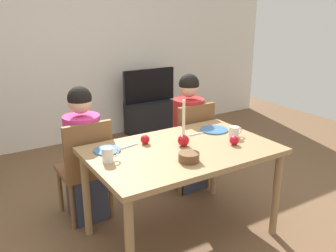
{
  "coord_description": "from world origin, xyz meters",
  "views": [
    {
      "loc": [
        -1.43,
        -2.12,
        1.77
      ],
      "look_at": [
        0.0,
        0.2,
        0.87
      ],
      "focal_mm": 38.87,
      "sensor_mm": 36.0,
      "label": 1
    }
  ],
  "objects": [
    {
      "name": "tv",
      "position": [
        0.99,
        2.3,
        0.71
      ],
      "size": [
        0.79,
        0.05,
        0.46
      ],
      "color": "black",
      "rests_on": "tv_stand"
    },
    {
      "name": "bowl_walnuts",
      "position": [
        -0.1,
        -0.23,
        0.78
      ],
      "size": [
        0.15,
        0.15,
        0.06
      ],
      "primitive_type": "cylinder",
      "color": "brown",
      "rests_on": "dining_table"
    },
    {
      "name": "person_right_child",
      "position": [
        0.5,
        0.64,
        0.57
      ],
      "size": [
        0.3,
        0.3,
        1.17
      ],
      "color": "#33384C",
      "rests_on": "ground"
    },
    {
      "name": "fork_right",
      "position": [
        0.29,
        0.2,
        0.75
      ],
      "size": [
        0.18,
        0.02,
        0.01
      ],
      "primitive_type": "cube",
      "rotation": [
        0.0,
        0.0,
        0.01
      ],
      "color": "silver",
      "rests_on": "dining_table"
    },
    {
      "name": "plate_left",
      "position": [
        -0.5,
        0.24,
        0.76
      ],
      "size": [
        0.2,
        0.2,
        0.01
      ],
      "primitive_type": "cylinder",
      "color": "teal",
      "rests_on": "dining_table"
    },
    {
      "name": "back_wall",
      "position": [
        0.0,
        2.6,
        1.3
      ],
      "size": [
        6.4,
        0.1,
        2.6
      ],
      "primitive_type": "cube",
      "color": "silver",
      "rests_on": "ground"
    },
    {
      "name": "tv_stand",
      "position": [
        0.99,
        2.3,
        0.24
      ],
      "size": [
        0.64,
        0.4,
        0.48
      ],
      "primitive_type": "cube",
      "color": "black",
      "rests_on": "ground"
    },
    {
      "name": "candle_centerpiece",
      "position": [
        0.03,
        0.03,
        0.82
      ],
      "size": [
        0.09,
        0.09,
        0.36
      ],
      "color": "red",
      "rests_on": "dining_table"
    },
    {
      "name": "plate_right",
      "position": [
        0.46,
        0.2,
        0.76
      ],
      "size": [
        0.24,
        0.24,
        0.01
      ],
      "primitive_type": "cylinder",
      "color": "teal",
      "rests_on": "dining_table"
    },
    {
      "name": "ground_plane",
      "position": [
        0.0,
        0.0,
        0.0
      ],
      "size": [
        7.68,
        7.68,
        0.0
      ],
      "primitive_type": "plane",
      "color": "brown"
    },
    {
      "name": "apple_near_candle",
      "position": [
        -0.19,
        0.23,
        0.79
      ],
      "size": [
        0.07,
        0.07,
        0.07
      ],
      "primitive_type": "sphere",
      "color": "red",
      "rests_on": "dining_table"
    },
    {
      "name": "chair_left",
      "position": [
        -0.55,
        0.61,
        0.51
      ],
      "size": [
        0.4,
        0.4,
        0.9
      ],
      "color": "brown",
      "rests_on": "ground"
    },
    {
      "name": "apple_by_left_plate",
      "position": [
        0.38,
        -0.15,
        0.79
      ],
      "size": [
        0.07,
        0.07,
        0.07
      ],
      "primitive_type": "sphere",
      "color": "red",
      "rests_on": "dining_table"
    },
    {
      "name": "mug_left",
      "position": [
        -0.57,
        0.06,
        0.8
      ],
      "size": [
        0.12,
        0.08,
        0.1
      ],
      "color": "white",
      "rests_on": "dining_table"
    },
    {
      "name": "mug_right",
      "position": [
        0.5,
        -0.02,
        0.8
      ],
      "size": [
        0.13,
        0.08,
        0.09
      ],
      "color": "silver",
      "rests_on": "dining_table"
    },
    {
      "name": "fork_left",
      "position": [
        -0.34,
        0.24,
        0.75
      ],
      "size": [
        0.18,
        0.05,
        0.01
      ],
      "primitive_type": "cube",
      "rotation": [
        0.0,
        0.0,
        0.19
      ],
      "color": "silver",
      "rests_on": "dining_table"
    },
    {
      "name": "chair_right",
      "position": [
        0.5,
        0.61,
        0.51
      ],
      "size": [
        0.4,
        0.4,
        0.9
      ],
      "color": "brown",
      "rests_on": "ground"
    },
    {
      "name": "dining_table",
      "position": [
        0.0,
        0.0,
        0.67
      ],
      "size": [
        1.4,
        0.9,
        0.75
      ],
      "color": "#99754C",
      "rests_on": "ground"
    },
    {
      "name": "person_left_child",
      "position": [
        -0.55,
        0.64,
        0.57
      ],
      "size": [
        0.3,
        0.3,
        1.17
      ],
      "color": "#33384C",
      "rests_on": "ground"
    }
  ]
}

